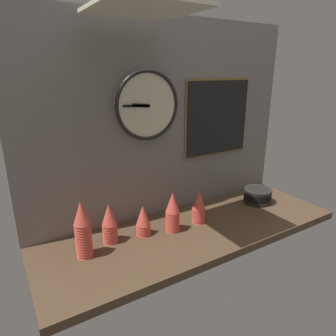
% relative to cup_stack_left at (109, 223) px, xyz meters
% --- Properties ---
extents(ground_plane, '(1.60, 0.56, 0.04)m').
position_rel_cup_stack_left_xyz_m(ground_plane, '(0.42, -0.09, -0.12)').
color(ground_plane, '#4C3826').
extents(wall_tiled_back, '(1.60, 0.03, 1.05)m').
position_rel_cup_stack_left_xyz_m(wall_tiled_back, '(0.42, 0.17, 0.43)').
color(wall_tiled_back, slate).
rests_on(wall_tiled_back, ground_plane).
extents(cup_stack_left, '(0.07, 0.07, 0.20)m').
position_rel_cup_stack_left_xyz_m(cup_stack_left, '(0.00, 0.00, 0.00)').
color(cup_stack_left, '#DB4C3D').
rests_on(cup_stack_left, ground_plane).
extents(cup_stack_far_left, '(0.07, 0.07, 0.26)m').
position_rel_cup_stack_left_xyz_m(cup_stack_far_left, '(-0.14, -0.05, 0.03)').
color(cup_stack_far_left, '#DB4C3D').
rests_on(cup_stack_far_left, ground_plane).
extents(cup_stack_center, '(0.07, 0.07, 0.21)m').
position_rel_cup_stack_left_xyz_m(cup_stack_center, '(0.31, -0.06, 0.01)').
color(cup_stack_center, '#DB4C3D').
rests_on(cup_stack_center, ground_plane).
extents(cup_stack_center_right, '(0.07, 0.07, 0.18)m').
position_rel_cup_stack_left_xyz_m(cup_stack_center_right, '(0.48, -0.06, -0.01)').
color(cup_stack_center_right, '#DB4C3D').
rests_on(cup_stack_center_right, ground_plane).
extents(cup_stack_center_left, '(0.07, 0.07, 0.16)m').
position_rel_cup_stack_left_xyz_m(cup_stack_center_left, '(0.17, -0.02, -0.02)').
color(cup_stack_center_left, '#DB4C3D').
rests_on(cup_stack_center_left, ground_plane).
extents(bowl_stack_far_right, '(0.17, 0.17, 0.09)m').
position_rel_cup_stack_left_xyz_m(bowl_stack_far_right, '(0.95, -0.04, -0.05)').
color(bowl_stack_far_right, black).
rests_on(bowl_stack_far_right, ground_plane).
extents(wall_clock, '(0.36, 0.03, 0.36)m').
position_rel_cup_stack_left_xyz_m(wall_clock, '(0.29, 0.14, 0.52)').
color(wall_clock, beige).
extents(menu_board, '(0.46, 0.01, 0.45)m').
position_rel_cup_stack_left_xyz_m(menu_board, '(0.76, 0.15, 0.42)').
color(menu_board, olive).
extents(ceiling_light_panel, '(0.40, 0.40, 0.02)m').
position_rel_cup_stack_left_xyz_m(ceiling_light_panel, '(0.16, -0.09, 0.91)').
color(ceiling_light_panel, white).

